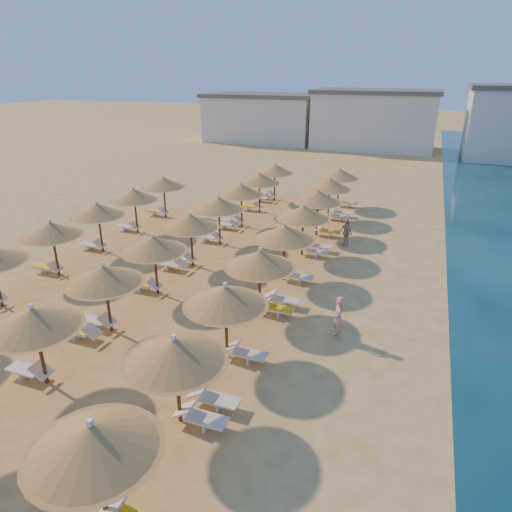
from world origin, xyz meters
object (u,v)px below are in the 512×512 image
at_px(parasol_row_east, 273,246).
at_px(parasol_row_west, 173,233).
at_px(beachgoer_a, 338,318).
at_px(beachgoer_c, 346,232).

distance_m(parasol_row_east, parasol_row_west, 5.09).
distance_m(beachgoer_a, beachgoer_c, 10.30).
xyz_separation_m(parasol_row_west, beachgoer_a, (8.62, -2.62, -1.55)).
bearing_deg(parasol_row_east, parasol_row_west, 180.00).
relative_size(parasol_row_west, beachgoer_c, 21.13).
height_order(parasol_row_west, beachgoer_a, parasol_row_west).
bearing_deg(beachgoer_c, beachgoer_a, -43.59).
distance_m(parasol_row_west, beachgoer_c, 10.54).
bearing_deg(parasol_row_east, beachgoer_c, 74.87).
relative_size(parasol_row_east, parasol_row_west, 1.00).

